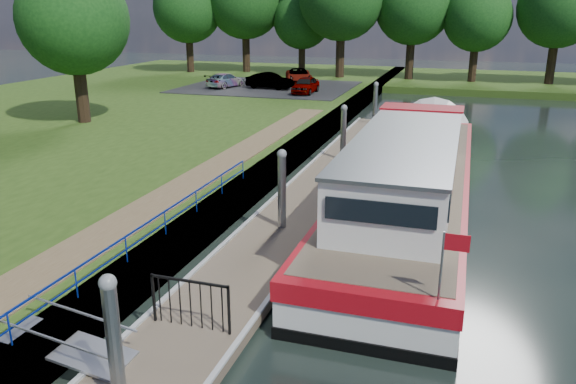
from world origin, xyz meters
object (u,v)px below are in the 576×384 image
(pontoon, at_px, (318,192))
(car_d, at_px, (299,76))
(car_c, at_px, (226,80))
(car_a, at_px, (306,85))
(car_b, at_px, (270,81))
(barge, at_px, (413,176))

(pontoon, bearing_deg, car_d, 108.13)
(car_c, bearing_deg, car_a, -177.22)
(car_b, distance_m, car_c, 3.88)
(car_b, bearing_deg, car_d, -8.67)
(car_d, bearing_deg, car_a, -88.93)
(car_a, distance_m, car_b, 3.93)
(pontoon, distance_m, car_a, 23.22)
(barge, relative_size, car_c, 5.28)
(barge, height_order, car_b, barge)
(pontoon, relative_size, car_d, 6.44)
(barge, xyz_separation_m, car_a, (-10.45, 21.85, 0.39))
(pontoon, xyz_separation_m, car_a, (-6.86, 22.15, 1.29))
(pontoon, height_order, car_c, car_c)
(pontoon, bearing_deg, car_c, 121.18)
(pontoon, relative_size, barge, 1.42)
(barge, bearing_deg, car_a, 115.56)
(car_a, height_order, car_b, car_b)
(car_a, relative_size, car_b, 0.96)
(car_a, xyz_separation_m, car_c, (-7.44, 1.48, -0.06))
(barge, bearing_deg, pontoon, -175.28)
(barge, distance_m, car_c, 29.41)
(car_b, bearing_deg, car_a, -106.73)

